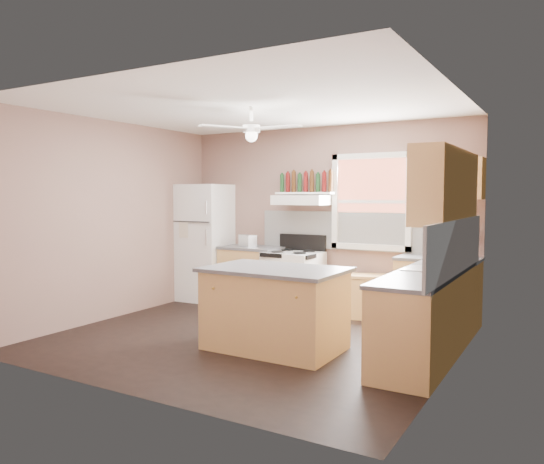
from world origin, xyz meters
The scene contains 32 objects.
floor centered at (0.00, 0.00, 0.00)m, with size 4.50×4.50×0.00m, color black.
ceiling centered at (0.00, 0.00, 2.70)m, with size 4.50×4.50×0.00m, color white.
wall_back centered at (0.00, 2.02, 1.35)m, with size 4.50×0.05×2.70m, color #816155.
wall_right centered at (2.27, 0.00, 1.35)m, with size 0.05×4.00×2.70m, color #816155.
wall_left centered at (-2.27, 0.00, 1.35)m, with size 0.05×4.00×2.70m, color #816155.
backsplash_back centered at (0.45, 1.99, 1.18)m, with size 2.90×0.03×0.55m, color white.
backsplash_right centered at (2.23, 0.30, 1.18)m, with size 0.03×2.60×0.55m, color white.
window_view centered at (0.75, 1.98, 1.60)m, with size 1.00×0.02×1.20m, color brown.
window_frame centered at (0.75, 1.96, 1.60)m, with size 1.16×0.07×1.36m, color white.
refrigerator centered at (-1.95, 1.66, 0.93)m, with size 0.79×0.77×1.86m, color white.
base_cabinet_left centered at (-1.06, 1.70, 0.43)m, with size 0.90×0.60×0.86m, color tan.
counter_left centered at (-1.06, 1.70, 0.88)m, with size 0.92×0.62×0.04m, color #4A4A4D.
toaster centered at (-1.13, 1.68, 0.99)m, with size 0.28×0.16×0.18m, color silver.
stove centered at (-0.31, 1.64, 0.43)m, with size 0.77×0.64×0.86m, color white.
range_hood centered at (-0.23, 1.75, 1.62)m, with size 0.78×0.50×0.14m, color white.
bottle_shelf centered at (-0.23, 1.87, 1.72)m, with size 0.90×0.26×0.03m, color white.
cart centered at (0.85, 1.73, 0.27)m, with size 0.55×0.37×0.55m, color tan.
base_cabinet_corner centered at (1.75, 1.70, 0.43)m, with size 1.00×0.60×0.86m, color tan.
base_cabinet_right centered at (1.95, 0.30, 0.43)m, with size 0.60×2.20×0.86m, color tan.
counter_corner centered at (1.75, 1.70, 0.88)m, with size 1.02×0.62×0.04m, color #4A4A4D.
counter_right centered at (1.94, 0.30, 0.88)m, with size 0.62×2.22×0.04m, color #4A4A4D.
sink centered at (1.94, 0.50, 0.90)m, with size 0.55×0.45×0.03m, color silver.
faucet centered at (2.10, 0.50, 0.97)m, with size 0.03×0.03×0.14m, color silver.
upper_cabinet_right centered at (2.08, 0.50, 1.78)m, with size 0.33×1.80×0.76m, color tan.
upper_cabinet_corner centered at (1.95, 1.83, 1.90)m, with size 0.60×0.33×0.52m, color tan.
paper_towel centered at (2.07, 1.86, 1.25)m, with size 0.12×0.12×0.26m, color white.
island centered at (0.43, -0.20, 0.43)m, with size 1.42×0.90×0.86m, color tan.
island_top centered at (0.43, -0.20, 0.88)m, with size 1.50×0.98×0.04m, color #4A4A4D.
ceiling_fan_hub centered at (0.00, 0.00, 2.45)m, with size 0.20×0.20×0.08m, color white.
soap_bottle centered at (2.02, 0.04, 1.01)m, with size 0.09×0.09×0.23m, color silver.
red_caddy centered at (1.88, 0.85, 0.95)m, with size 0.18×0.12×0.10m, color red.
wine_bottles centered at (-0.23, 1.87, 1.88)m, with size 0.86×0.06×0.31m.
Camera 1 is at (3.27, -5.19, 1.69)m, focal length 35.00 mm.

